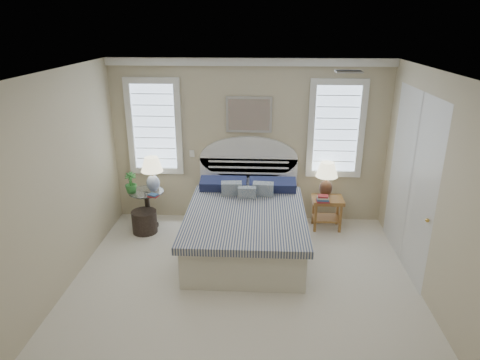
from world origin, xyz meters
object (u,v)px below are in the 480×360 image
(side_table_left, at_px, (147,205))
(lamp_left, at_px, (152,170))
(nightstand_right, at_px, (327,206))
(floor_pot, at_px, (145,222))
(lamp_right, at_px, (327,175))
(bed, at_px, (246,223))

(side_table_left, height_order, lamp_left, lamp_left)
(nightstand_right, xyz_separation_m, floor_pot, (-2.96, -0.31, -0.20))
(side_table_left, relative_size, floor_pot, 1.57)
(nightstand_right, height_order, lamp_right, lamp_right)
(lamp_left, relative_size, lamp_right, 0.99)
(floor_pot, relative_size, lamp_left, 0.70)
(floor_pot, relative_size, lamp_right, 0.69)
(side_table_left, relative_size, lamp_right, 1.08)
(bed, relative_size, side_table_left, 3.61)
(lamp_right, bearing_deg, side_table_left, -175.78)
(nightstand_right, bearing_deg, side_table_left, -178.06)
(bed, bearing_deg, side_table_left, 160.26)
(floor_pot, bearing_deg, lamp_right, 8.18)
(bed, height_order, lamp_left, bed)
(bed, bearing_deg, lamp_left, 157.46)
(floor_pot, height_order, lamp_left, lamp_left)
(lamp_left, bearing_deg, bed, -22.54)
(nightstand_right, relative_size, lamp_left, 0.92)
(nightstand_right, xyz_separation_m, lamp_right, (-0.03, 0.12, 0.50))
(side_table_left, relative_size, lamp_left, 1.10)
(bed, relative_size, lamp_right, 3.92)
(floor_pot, bearing_deg, lamp_left, 64.62)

